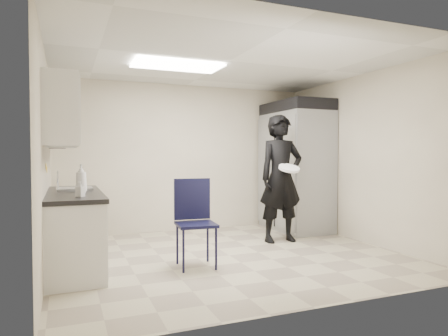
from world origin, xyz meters
name	(u,v)px	position (x,y,z in m)	size (l,w,h in m)	color
floor	(229,255)	(0.00, 0.00, 0.00)	(4.50, 4.50, 0.00)	#B2A98C
ceiling	(229,61)	(0.00, 0.00, 2.60)	(4.50, 4.50, 0.00)	silver
back_wall	(187,158)	(0.00, 2.00, 1.30)	(4.50, 4.50, 0.00)	beige
left_wall	(45,160)	(-2.25, 0.00, 1.30)	(4.00, 4.00, 0.00)	beige
right_wall	(364,158)	(2.25, 0.00, 1.30)	(4.00, 4.00, 0.00)	beige
ceiling_panel	(177,66)	(-0.60, 0.40, 2.57)	(1.20, 0.60, 0.02)	white
lower_counter	(74,231)	(-1.95, 0.20, 0.43)	(0.60, 1.90, 0.86)	silver
countertop	(74,194)	(-1.95, 0.20, 0.89)	(0.64, 1.95, 0.05)	black
sink	(75,193)	(-1.93, 0.45, 0.87)	(0.42, 0.40, 0.14)	gray
faucet	(58,182)	(-2.13, 0.45, 1.02)	(0.02, 0.02, 0.24)	silver
upper_cabinets	(61,115)	(-2.08, 0.20, 1.83)	(0.35, 1.80, 0.75)	silver
towel_dispenser	(57,137)	(-2.14, 1.35, 1.62)	(0.22, 0.30, 0.35)	black
notice_sticker_left	(46,167)	(-2.24, 0.10, 1.22)	(0.00, 0.12, 0.07)	yellow
notice_sticker_right	(47,170)	(-2.24, 0.30, 1.18)	(0.00, 0.12, 0.07)	yellow
commercial_fridge	(296,172)	(1.83, 1.27, 1.05)	(0.80, 1.35, 2.10)	gray
fridge_compressor	(296,108)	(1.83, 1.27, 2.20)	(0.80, 1.35, 0.20)	black
folding_chair	(196,224)	(-0.58, -0.36, 0.52)	(0.46, 0.46, 1.03)	black
man_tuxedo	(281,178)	(1.08, 0.50, 0.99)	(0.72, 0.48, 1.98)	black
bucket_lid	(289,168)	(1.08, 0.25, 1.15)	(0.31, 0.31, 0.04)	white
soap_bottle_a	(81,178)	(-1.87, 0.02, 1.08)	(0.13, 0.13, 0.34)	white
soap_bottle_b	(80,189)	(-1.89, -0.42, 0.99)	(0.07, 0.08, 0.16)	#ABA8B4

